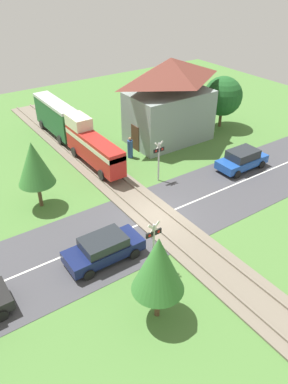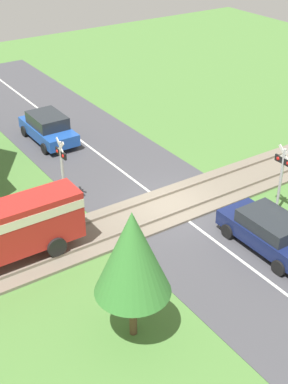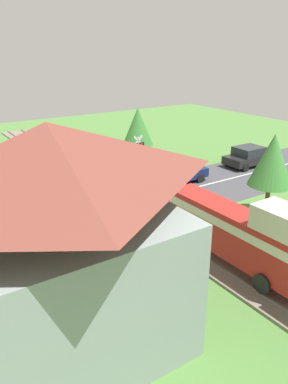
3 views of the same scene
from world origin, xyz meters
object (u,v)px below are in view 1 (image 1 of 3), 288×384
train (73,130)px  car_near_crossing (104,248)px  car_far_side (242,159)px  crossing_signal_west_approach (154,241)px  crossing_signal_east_approach (159,156)px  station_building (169,102)px  pedestrian_by_station (130,148)px

train → car_near_crossing: train is taller
car_far_side → crossing_signal_west_approach: 13.01m
car_near_crossing → crossing_signal_east_approach: size_ratio=1.37×
car_far_side → car_near_crossing: bearing=-168.0°
crossing_signal_east_approach → station_building: size_ratio=0.41×
train → car_near_crossing: bearing=-109.2°
car_near_crossing → car_far_side: 13.90m
pedestrian_by_station → car_far_side: bearing=-47.0°
pedestrian_by_station → station_building: bearing=11.9°
crossing_signal_east_approach → station_building: bearing=46.7°
train → pedestrian_by_station: train is taller
crossing_signal_west_approach → crossing_signal_east_approach: bearing=51.9°
crossing_signal_west_approach → crossing_signal_east_approach: 9.17m
car_far_side → pedestrian_by_station: 8.75m
train → car_far_side: 13.57m
crossing_signal_west_approach → crossing_signal_east_approach: same height
train → crossing_signal_east_approach: 8.34m
crossing_signal_west_approach → station_building: bearing=49.7°
crossing_signal_east_approach → pedestrian_by_station: 4.40m
crossing_signal_east_approach → car_near_crossing: bearing=-145.4°
car_far_side → station_building: 7.95m
train → crossing_signal_west_approach: (-2.83, -15.07, 0.12)m
train → station_building: station_building is taller
crossing_signal_west_approach → car_far_side: bearing=23.0°
car_far_side → pedestrian_by_station: bearing=133.0°
crossing_signal_west_approach → pedestrian_by_station: 12.96m
car_near_crossing → station_building: (12.21, 10.24, 2.70)m
crossing_signal_west_approach → pedestrian_by_station: crossing_signal_west_approach is taller
crossing_signal_east_approach → station_building: 7.28m
car_far_side → station_building: bearing=100.7°
pedestrian_by_station → car_near_crossing: bearing=-129.4°
car_near_crossing → pedestrian_by_station: pedestrian_by_station is taller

